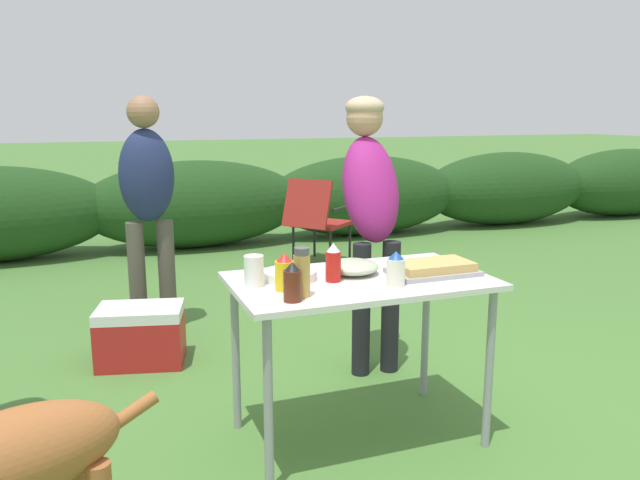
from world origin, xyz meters
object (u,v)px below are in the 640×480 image
mixing_bowl (352,267)px  camp_chair_green_behind_table (316,217)px  plate_stack (290,275)px  ketchup_bottle (333,263)px  standing_person_in_red_jacket (371,199)px  spice_jar (302,273)px  food_tray (433,268)px  bbq_sauce_bottle (292,283)px  paper_cup_stack (254,271)px  mayo_bottle (396,269)px  standing_person_with_beanie (148,193)px  mustard_bottle (284,273)px  cooler_box (141,335)px  folding_table (360,295)px

mixing_bowl → camp_chair_green_behind_table: size_ratio=0.27×
plate_stack → ketchup_bottle: size_ratio=1.38×
standing_person_in_red_jacket → spice_jar: bearing=-123.8°
ketchup_bottle → spice_jar: spice_jar is taller
food_tray → bbq_sauce_bottle: size_ratio=2.48×
food_tray → paper_cup_stack: bearing=173.6°
ketchup_bottle → standing_person_in_red_jacket: bearing=55.2°
camp_chair_green_behind_table → paper_cup_stack: bearing=-64.4°
paper_cup_stack → bbq_sauce_bottle: bbq_sauce_bottle is taller
ketchup_bottle → camp_chair_green_behind_table: 3.28m
plate_stack → spice_jar: size_ratio=1.17×
plate_stack → paper_cup_stack: bearing=-164.2°
food_tray → mayo_bottle: (-0.24, -0.11, 0.04)m
plate_stack → mixing_bowl: size_ratio=0.99×
food_tray → ketchup_bottle: 0.46m
standing_person_with_beanie → camp_chair_green_behind_table: (1.64, 1.31, -0.46)m
ketchup_bottle → mustard_bottle: size_ratio=1.08×
standing_person_with_beanie → standing_person_in_red_jacket: bearing=-42.9°
camp_chair_green_behind_table → mixing_bowl: bearing=-57.1°
ketchup_bottle → camp_chair_green_behind_table: ketchup_bottle is taller
ketchup_bottle → mayo_bottle: ketchup_bottle is taller
bbq_sauce_bottle → mixing_bowl: bearing=38.4°
standing_person_with_beanie → paper_cup_stack: bearing=-81.2°
standing_person_in_red_jacket → mayo_bottle: bearing=-104.2°
bbq_sauce_bottle → camp_chair_green_behind_table: 3.55m
food_tray → plate_stack: 0.63m
plate_stack → food_tray: bearing=-12.5°
mixing_bowl → bbq_sauce_bottle: (-0.37, -0.29, 0.04)m
camp_chair_green_behind_table → bbq_sauce_bottle: bearing=-61.5°
mayo_bottle → spice_jar: bearing=-178.9°
paper_cup_stack → mayo_bottle: (0.54, -0.20, 0.00)m
bbq_sauce_bottle → paper_cup_stack: bearing=108.5°
standing_person_with_beanie → cooler_box: standing_person_with_beanie is taller
folding_table → paper_cup_stack: (-0.46, 0.04, 0.14)m
standing_person_in_red_jacket → camp_chair_green_behind_table: (0.54, 2.34, -0.50)m
spice_jar → bbq_sauce_bottle: bearing=-139.0°
plate_stack → mustard_bottle: size_ratio=1.49×
ketchup_bottle → mixing_bowl: bearing=34.9°
spice_jar → cooler_box: (-0.52, 1.38, -0.66)m
standing_person_with_beanie → camp_chair_green_behind_table: size_ratio=1.85×
cooler_box → mayo_bottle: bearing=-42.2°
paper_cup_stack → standing_person_with_beanie: size_ratio=0.08×
cooler_box → bbq_sauce_bottle: bearing=-58.2°
paper_cup_stack → ketchup_bottle: 0.33m
food_tray → mixing_bowl: mixing_bowl is taller
food_tray → mixing_bowl: size_ratio=1.66×
plate_stack → camp_chair_green_behind_table: 3.24m
folding_table → mixing_bowl: (-0.00, 0.08, 0.11)m
paper_cup_stack → standing_person_with_beanie: (-0.25, 1.73, 0.12)m
mayo_bottle → mustard_bottle: 0.45m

